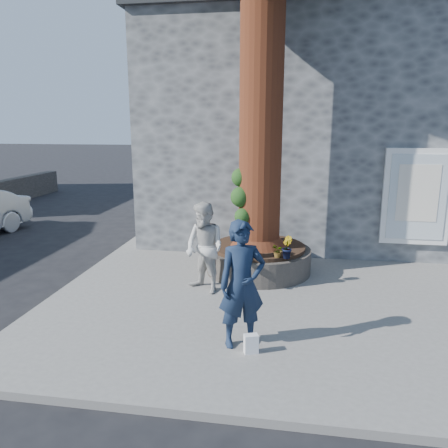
# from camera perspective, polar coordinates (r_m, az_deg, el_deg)

# --- Properties ---
(ground) EXTENTS (120.00, 120.00, 0.00)m
(ground) POSITION_cam_1_polar(r_m,az_deg,el_deg) (8.15, -2.47, -11.21)
(ground) COLOR black
(ground) RESTS_ON ground
(pavement) EXTENTS (9.00, 8.00, 0.12)m
(pavement) POSITION_cam_1_polar(r_m,az_deg,el_deg) (8.90, 8.47, -8.77)
(pavement) COLOR slate
(pavement) RESTS_ON ground
(yellow_line) EXTENTS (0.10, 30.00, 0.01)m
(yellow_line) POSITION_cam_1_polar(r_m,az_deg,el_deg) (10.03, -18.74, -7.16)
(yellow_line) COLOR yellow
(yellow_line) RESTS_ON ground
(stone_shop) EXTENTS (10.30, 8.30, 6.30)m
(stone_shop) POSITION_cam_1_polar(r_m,az_deg,el_deg) (14.50, 13.34, 11.96)
(stone_shop) COLOR #484A4C
(stone_shop) RESTS_ON ground
(planter) EXTENTS (2.30, 2.30, 0.60)m
(planter) POSITION_cam_1_polar(r_m,az_deg,el_deg) (9.75, 4.51, -4.51)
(planter) COLOR black
(planter) RESTS_ON pavement
(man) EXTENTS (0.81, 0.68, 1.90)m
(man) POSITION_cam_1_polar(r_m,az_deg,el_deg) (6.38, 2.37, -7.89)
(man) COLOR #142138
(man) RESTS_ON pavement
(woman) EXTENTS (1.08, 1.04, 1.76)m
(woman) POSITION_cam_1_polar(r_m,az_deg,el_deg) (8.43, -2.54, -3.12)
(woman) COLOR #BBB8B3
(woman) RESTS_ON pavement
(shopping_bag) EXTENTS (0.23, 0.18, 0.28)m
(shopping_bag) POSITION_cam_1_polar(r_m,az_deg,el_deg) (6.49, 3.56, -15.35)
(shopping_bag) COLOR white
(shopping_bag) RESTS_ON pavement
(plant_a) EXTENTS (0.22, 0.19, 0.34)m
(plant_a) POSITION_cam_1_polar(r_m,az_deg,el_deg) (10.48, 2.61, -0.52)
(plant_a) COLOR gray
(plant_a) RESTS_ON planter
(plant_b) EXTENTS (0.28, 0.29, 0.45)m
(plant_b) POSITION_cam_1_polar(r_m,az_deg,el_deg) (8.76, 8.18, -3.02)
(plant_b) COLOR gray
(plant_b) RESTS_ON planter
(plant_c) EXTENTS (0.21, 0.21, 0.33)m
(plant_c) POSITION_cam_1_polar(r_m,az_deg,el_deg) (10.04, 6.09, -1.22)
(plant_c) COLOR gray
(plant_c) RESTS_ON planter
(plant_d) EXTENTS (0.31, 0.32, 0.27)m
(plant_d) POSITION_cam_1_polar(r_m,az_deg,el_deg) (8.79, 7.07, -3.52)
(plant_d) COLOR gray
(plant_d) RESTS_ON planter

